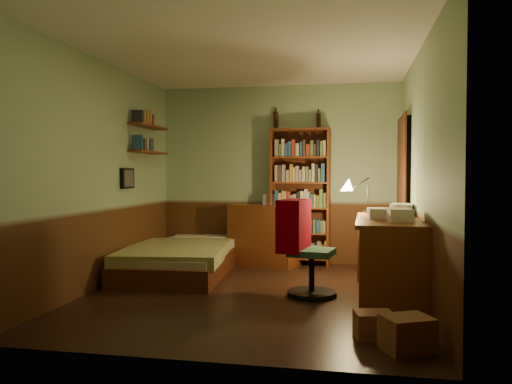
% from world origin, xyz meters
% --- Properties ---
extents(floor, '(3.50, 4.00, 0.02)m').
position_xyz_m(floor, '(0.00, 0.00, -0.01)').
color(floor, black).
rests_on(floor, ground).
extents(ceiling, '(3.50, 4.00, 0.02)m').
position_xyz_m(ceiling, '(0.00, 0.00, 2.61)').
color(ceiling, silver).
rests_on(ceiling, wall_back).
extents(wall_back, '(3.50, 0.02, 2.60)m').
position_xyz_m(wall_back, '(0.00, 2.01, 1.30)').
color(wall_back, '#8DAB83').
rests_on(wall_back, ground).
extents(wall_left, '(0.02, 4.00, 2.60)m').
position_xyz_m(wall_left, '(-1.76, 0.00, 1.30)').
color(wall_left, '#8DAB83').
rests_on(wall_left, ground).
extents(wall_right, '(0.02, 4.00, 2.60)m').
position_xyz_m(wall_right, '(1.76, 0.00, 1.30)').
color(wall_right, '#8DAB83').
rests_on(wall_right, ground).
extents(wall_front, '(3.50, 0.02, 2.60)m').
position_xyz_m(wall_front, '(0.00, -2.01, 1.30)').
color(wall_front, '#8DAB83').
rests_on(wall_front, ground).
extents(doorway, '(0.06, 0.90, 2.00)m').
position_xyz_m(doorway, '(1.72, 1.30, 1.00)').
color(doorway, black).
rests_on(doorway, ground).
extents(door_trim, '(0.02, 0.98, 2.08)m').
position_xyz_m(door_trim, '(1.69, 1.30, 1.00)').
color(door_trim, '#411D0F').
rests_on(door_trim, ground).
extents(bed, '(1.32, 2.28, 0.65)m').
position_xyz_m(bed, '(-1.13, 0.96, 0.33)').
color(bed, olive).
rests_on(bed, ground).
extents(dresser, '(1.07, 0.76, 0.87)m').
position_xyz_m(dresser, '(-0.16, 1.77, 0.43)').
color(dresser, '#602C14').
rests_on(dresser, ground).
extents(mini_stereo, '(0.29, 0.24, 0.15)m').
position_xyz_m(mini_stereo, '(-0.07, 1.89, 0.94)').
color(mini_stereo, '#B2B2B7').
rests_on(mini_stereo, dresser).
extents(bookshelf, '(0.85, 0.32, 1.95)m').
position_xyz_m(bookshelf, '(0.34, 1.85, 0.98)').
color(bookshelf, '#602C14').
rests_on(bookshelf, ground).
extents(bottle_left, '(0.09, 0.09, 0.26)m').
position_xyz_m(bottle_left, '(-0.03, 1.96, 2.08)').
color(bottle_left, black).
rests_on(bottle_left, bookshelf).
extents(bottle_right, '(0.06, 0.06, 0.22)m').
position_xyz_m(bottle_right, '(0.59, 1.96, 2.06)').
color(bottle_right, black).
rests_on(bottle_right, bookshelf).
extents(desk, '(0.70, 1.59, 0.84)m').
position_xyz_m(desk, '(1.44, 0.03, 0.42)').
color(desk, '#602C14').
rests_on(desk, ground).
extents(paper_stack, '(0.29, 0.36, 0.13)m').
position_xyz_m(paper_stack, '(1.62, 0.53, 0.90)').
color(paper_stack, silver).
rests_on(paper_stack, desk).
extents(desk_lamp, '(0.23, 0.23, 0.61)m').
position_xyz_m(desk_lamp, '(1.25, 0.81, 1.15)').
color(desk_lamp, black).
rests_on(desk_lamp, desk).
extents(office_chair, '(0.52, 0.47, 0.90)m').
position_xyz_m(office_chair, '(0.65, 0.01, 0.45)').
color(office_chair, '#2A5539').
rests_on(office_chair, ground).
extents(red_jacket, '(0.36, 0.52, 0.56)m').
position_xyz_m(red_jacket, '(0.44, -0.03, 1.18)').
color(red_jacket, maroon).
rests_on(red_jacket, office_chair).
extents(wall_shelf_lower, '(0.20, 0.90, 0.03)m').
position_xyz_m(wall_shelf_lower, '(-1.64, 1.10, 1.60)').
color(wall_shelf_lower, '#602C14').
rests_on(wall_shelf_lower, wall_left).
extents(wall_shelf_upper, '(0.20, 0.90, 0.03)m').
position_xyz_m(wall_shelf_upper, '(-1.64, 1.10, 1.95)').
color(wall_shelf_upper, '#602C14').
rests_on(wall_shelf_upper, wall_left).
extents(framed_picture, '(0.04, 0.32, 0.26)m').
position_xyz_m(framed_picture, '(-1.72, 0.60, 1.25)').
color(framed_picture, black).
rests_on(framed_picture, wall_left).
extents(cardboard_box_a, '(0.43, 0.39, 0.26)m').
position_xyz_m(cardboard_box_a, '(1.47, -1.52, 0.13)').
color(cardboard_box_a, brown).
rests_on(cardboard_box_a, ground).
extents(cardboard_box_b, '(0.33, 0.29, 0.21)m').
position_xyz_m(cardboard_box_b, '(1.24, -1.26, 0.10)').
color(cardboard_box_b, brown).
rests_on(cardboard_box_b, ground).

